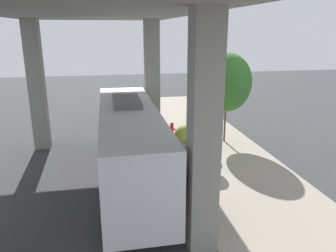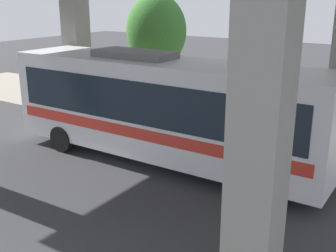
# 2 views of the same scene
# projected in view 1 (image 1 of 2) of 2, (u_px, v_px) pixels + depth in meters

# --- Properties ---
(ground_plane) EXTENTS (80.00, 80.00, 0.00)m
(ground_plane) POSITION_uv_depth(u_px,v_px,m) (179.00, 175.00, 16.74)
(ground_plane) COLOR #38383A
(ground_plane) RESTS_ON ground
(sidewalk_strip) EXTENTS (6.00, 40.00, 0.02)m
(sidewalk_strip) POSITION_uv_depth(u_px,v_px,m) (234.00, 170.00, 17.27)
(sidewalk_strip) COLOR gray
(sidewalk_strip) RESTS_ON ground
(overpass) EXTENTS (9.40, 19.38, 8.39)m
(overpass) POSITION_uv_depth(u_px,v_px,m) (89.00, 26.00, 13.96)
(overpass) COLOR gray
(overpass) RESTS_ON ground
(bus) EXTENTS (2.75, 11.68, 3.88)m
(bus) POSITION_uv_depth(u_px,v_px,m) (129.00, 141.00, 15.48)
(bus) COLOR silver
(bus) RESTS_ON ground
(fire_hydrant) EXTENTS (0.51, 0.25, 1.08)m
(fire_hydrant) POSITION_uv_depth(u_px,v_px,m) (172.00, 130.00, 22.45)
(fire_hydrant) COLOR #B21919
(fire_hydrant) RESTS_ON ground
(planter_front) EXTENTS (1.21, 1.21, 1.54)m
(planter_front) POSITION_uv_depth(u_px,v_px,m) (184.00, 138.00, 20.19)
(planter_front) COLOR gray
(planter_front) RESTS_ON ground
(planter_middle) EXTENTS (1.25, 1.25, 1.61)m
(planter_middle) POSITION_uv_depth(u_px,v_px,m) (207.00, 156.00, 17.03)
(planter_middle) COLOR gray
(planter_middle) RESTS_ON ground
(planter_back) EXTENTS (1.37, 1.37, 1.62)m
(planter_back) POSITION_uv_depth(u_px,v_px,m) (202.00, 143.00, 19.14)
(planter_back) COLOR gray
(planter_back) RESTS_ON ground
(street_tree_near) EXTENTS (3.11, 3.11, 5.82)m
(street_tree_near) POSITION_uv_depth(u_px,v_px,m) (227.00, 82.00, 20.69)
(street_tree_near) COLOR brown
(street_tree_near) RESTS_ON ground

